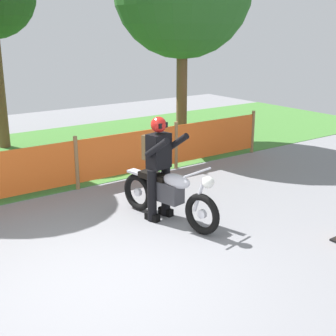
# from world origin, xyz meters

# --- Properties ---
(ground) EXTENTS (24.00, 24.00, 0.02)m
(ground) POSITION_xyz_m (0.00, 0.00, -0.01)
(ground) COLOR gray
(barrier_fence) EXTENTS (11.95, 0.08, 1.05)m
(barrier_fence) POSITION_xyz_m (0.00, 3.25, 0.54)
(barrier_fence) COLOR olive
(barrier_fence) RESTS_ON ground
(motorcycle_lead) EXTENTS (0.66, 2.04, 0.97)m
(motorcycle_lead) POSITION_xyz_m (1.70, 0.95, 0.47)
(motorcycle_lead) COLOR black
(motorcycle_lead) RESTS_ON ground
(rider_lead) EXTENTS (0.62, 0.74, 1.69)m
(rider_lead) POSITION_xyz_m (1.66, 1.17, 0.95)
(rider_lead) COLOR black
(rider_lead) RESTS_ON ground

